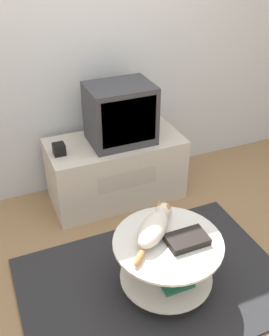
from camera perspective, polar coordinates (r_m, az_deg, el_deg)
The scene contains 9 objects.
ground_plane at distance 2.80m, azimuth 2.86°, elevation -16.51°, with size 12.00×12.00×0.00m, color #93704C.
wall_back at distance 3.26m, azimuth -7.69°, elevation 17.87°, with size 8.00×0.05×2.60m.
rug at distance 2.79m, azimuth 2.87°, elevation -16.37°, with size 1.77×1.21×0.02m.
tv_stand at distance 3.39m, azimuth -2.75°, elevation -0.16°, with size 1.12×0.55×0.56m.
tv at distance 3.14m, azimuth -2.07°, elevation 7.87°, with size 0.51×0.39×0.48m.
speaker at distance 3.08m, azimuth -10.88°, elevation 2.69°, with size 0.09×0.09×0.09m.
coffee_table at distance 2.59m, azimuth 4.73°, elevation -12.98°, with size 0.69×0.69×0.40m.
dvd_box at distance 2.47m, azimuth 7.62°, elevation -10.26°, with size 0.25×0.16×0.05m.
cat at distance 2.48m, azimuth 2.90°, elevation -8.48°, with size 0.43×0.42×0.13m.
Camera 1 is at (-0.84, -1.63, 2.11)m, focal length 42.00 mm.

